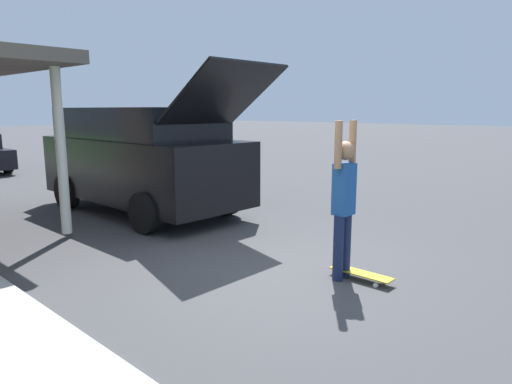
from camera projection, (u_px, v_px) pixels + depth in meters
ground_plane at (272, 268)px, 6.18m from camera, size 120.00×120.00×0.00m
suv_parked at (142, 157)px, 9.39m from camera, size 2.14×5.54×2.85m
skateboarder at (344, 199)px, 5.61m from camera, size 0.41×0.23×1.99m
skateboard at (361, 274)px, 5.72m from camera, size 0.22×0.82×0.10m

